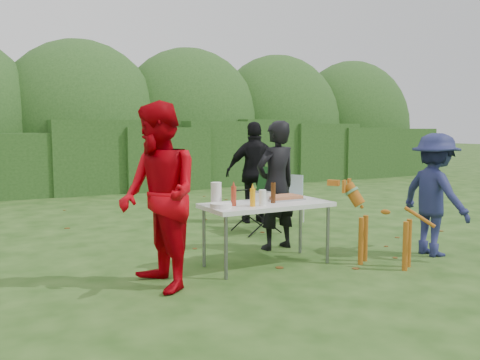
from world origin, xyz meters
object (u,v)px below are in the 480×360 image
child (435,195)px  lawn_chair (287,198)px  person_cook (276,185)px  dog (385,225)px  person_black_puffy (255,172)px  person_red_jacket (159,196)px  beer_bottle (273,193)px  mustard_bottle (253,197)px  paper_towel_roll (216,194)px  ketchup_bottle (234,196)px  folding_table (267,207)px  camping_chair (256,200)px

child → lawn_chair: 2.86m
person_cook → dog: (0.66, -1.32, -0.37)m
person_black_puffy → dog: (-0.05, -3.08, -0.37)m
person_red_jacket → lawn_chair: (3.17, 2.46, -0.54)m
lawn_chair → beer_bottle: size_ratio=3.33×
person_black_puffy → mustard_bottle: 2.96m
child → mustard_bottle: size_ratio=7.72×
child → paper_towel_roll: 2.81m
mustard_bottle → lawn_chair: bearing=49.2°
beer_bottle → ketchup_bottle: bearing=176.7°
person_cook → folding_table: bearing=42.7°
person_red_jacket → mustard_bottle: size_ratio=9.39×
lawn_chair → ketchup_bottle: size_ratio=3.63×
dog → child: bearing=-116.1°
dog → mustard_bottle: bearing=38.6°
person_red_jacket → ketchup_bottle: person_red_jacket is taller
person_black_puffy → camping_chair: size_ratio=1.70×
person_red_jacket → mustard_bottle: bearing=91.4°
person_red_jacket → lawn_chair: person_red_jacket is taller
paper_towel_roll → beer_bottle: bearing=-13.8°
folding_table → camping_chair: (0.84, 1.67, -0.18)m
folding_table → person_cook: size_ratio=0.88×
mustard_bottle → ketchup_bottle: bearing=140.1°
person_red_jacket → camping_chair: (2.24, 1.92, -0.43)m
mustard_bottle → ketchup_bottle: 0.22m
folding_table → person_cook: (0.53, 0.63, 0.17)m
dog → ketchup_bottle: dog is taller
person_black_puffy → paper_towel_roll: 2.92m
folding_table → person_black_puffy: person_black_puffy is taller
ketchup_bottle → beer_bottle: (0.50, -0.03, 0.01)m
person_cook → child: 2.00m
beer_bottle → camping_chair: bearing=65.6°
dog → camping_chair: size_ratio=1.01×
person_black_puffy → ketchup_bottle: (-1.69, -2.40, -0.01)m
camping_chair → mustard_bottle: 2.16m
ketchup_bottle → person_red_jacket: bearing=-166.2°
child → camping_chair: size_ratio=1.53×
person_black_puffy → lawn_chair: person_black_puffy is taller
person_black_puffy → camping_chair: 0.90m
folding_table → person_red_jacket: person_red_jacket is taller
lawn_chair → person_black_puffy: bearing=-48.1°
person_red_jacket → child: size_ratio=1.22×
person_cook → dog: size_ratio=1.67×
folding_table → camping_chair: size_ratio=1.49×
mustard_bottle → dog: bearing=-20.0°
person_red_jacket → beer_bottle: size_ratio=7.82×
folding_table → person_cook: 0.84m
folding_table → mustard_bottle: size_ratio=7.50×
person_black_puffy → child: person_black_puffy is taller
person_red_jacket → beer_bottle: 1.48m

